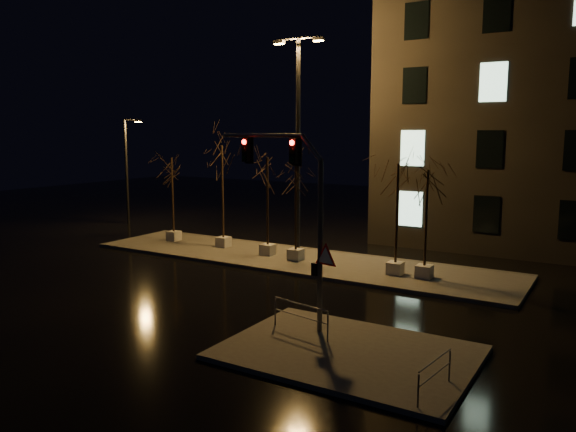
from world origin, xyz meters
The scene contains 14 objects.
ground centered at (0.00, 0.00, 0.00)m, with size 90.00×90.00×0.00m, color black.
median centered at (0.00, 6.00, 0.07)m, with size 22.00×5.00×0.15m, color #484541.
sidewalk_corner centered at (7.50, -3.50, 0.07)m, with size 7.00×5.00×0.15m, color #484541.
tree_0 centered at (-8.17, 6.37, 3.88)m, with size 1.80×1.80×4.91m.
tree_1 centered at (-4.59, 6.40, 4.44)m, with size 1.80×1.80×5.66m.
tree_2 centered at (-1.41, 5.95, 4.02)m, with size 1.80×1.80×5.10m.
tree_3 centered at (0.41, 5.67, 4.00)m, with size 1.80×1.80×5.07m.
tree_4 centered at (5.58, 5.51, 3.93)m, with size 1.80×1.80×4.98m.
tree_5 centered at (6.85, 5.59, 3.76)m, with size 1.80×1.80×4.75m.
traffic_signal_mast centered at (5.08, -2.33, 4.19)m, with size 4.96×1.04×6.15m.
streetlight_main centered at (-0.32, 7.12, 6.39)m, with size 2.71×0.49×10.82m.
streetlight_far centered at (-15.76, 10.15, 4.00)m, with size 1.42×0.47×7.27m.
guard_rail_a centered at (5.65, -3.01, 0.77)m, with size 2.17×0.49×0.96m.
guard_rail_b centered at (10.42, -4.90, 0.70)m, with size 0.27×1.79×0.86m.
Camera 1 is at (13.96, -17.51, 6.31)m, focal length 35.00 mm.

